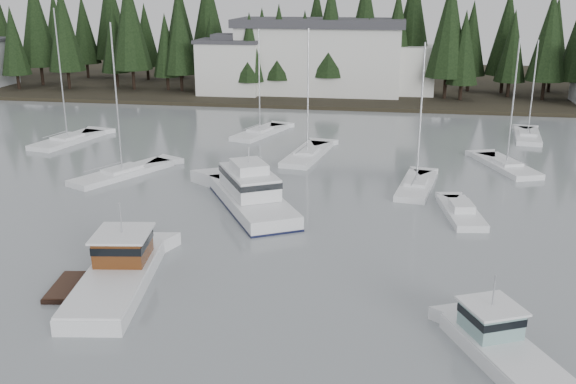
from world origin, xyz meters
name	(u,v)px	position (x,y,z in m)	size (l,w,h in m)	color
far_shore_land	(358,83)	(0.00, 97.00, 0.00)	(240.00, 54.00, 1.00)	black
conifer_treeline	(353,93)	(0.00, 86.00, 0.00)	(200.00, 22.00, 20.00)	black
house_west	(231,65)	(-18.00, 79.00, 4.65)	(9.54, 7.42, 8.75)	silver
harbor_inn	(333,57)	(-2.96, 82.34, 5.78)	(29.50, 11.50, 10.90)	silver
lobster_boat_brown	(116,276)	(-8.13, 15.02, 0.57)	(6.09, 10.43, 4.96)	white
cabin_cruiser_center	(251,196)	(-3.74, 29.48, 0.78)	(9.22, 12.44, 5.22)	white
lobster_boat_teal	(503,350)	(11.84, 10.90, 0.49)	(5.48, 7.79, 4.11)	white
sailboat_1	(260,134)	(-8.22, 53.81, 0.07)	(5.30, 9.17, 12.10)	white
sailboat_2	(416,188)	(8.63, 36.12, 0.08)	(3.65, 8.48, 12.32)	white
sailboat_3	(68,142)	(-27.69, 46.77, 0.08)	(4.81, 9.57, 14.36)	white
sailboat_5	(506,168)	(16.88, 43.78, 0.07)	(5.41, 8.71, 12.17)	white
sailboat_7	(123,175)	(-16.71, 35.71, 0.07)	(6.78, 10.02, 13.60)	white
sailboat_10	(307,156)	(-1.62, 44.95, 0.06)	(4.15, 9.94, 12.72)	white
sailboat_11	(527,138)	(21.06, 56.97, 0.06)	(3.59, 8.44, 11.09)	white
runabout_1	(461,214)	(11.69, 29.96, 0.13)	(3.20, 7.11, 1.42)	white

